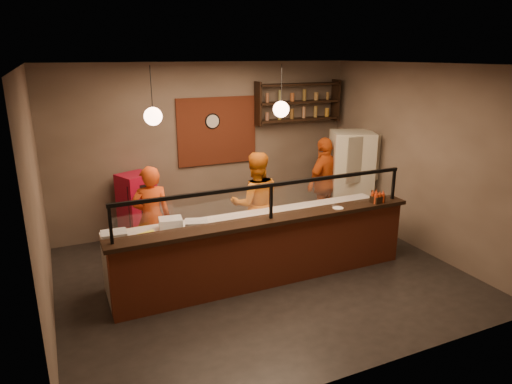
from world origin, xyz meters
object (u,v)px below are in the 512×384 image
cook_right (324,183)px  fridge (350,179)px  red_cooler (138,209)px  condiment_caddy (377,199)px  cook_mid (256,204)px  pizza_dough (310,212)px  wall_clock (212,121)px  pepper_mill (372,196)px  cook_left (152,217)px

cook_right → fridge: (0.55, -0.09, 0.04)m
red_cooler → condiment_caddy: red_cooler is taller
fridge → cook_right: bearing=-165.9°
cook_mid → condiment_caddy: size_ratio=9.03×
pizza_dough → red_cooler: bearing=138.9°
cook_mid → pizza_dough: 0.98m
wall_clock → red_cooler: size_ratio=0.23×
pepper_mill → fridge: bearing=64.7°
condiment_caddy → fridge: bearing=67.1°
condiment_caddy → pepper_mill: bearing=121.1°
red_cooler → pizza_dough: (2.37, -2.07, 0.26)m
cook_mid → red_cooler: size_ratio=1.38×
cook_right → pizza_dough: (-1.16, -1.38, 0.00)m
condiment_caddy → wall_clock: bearing=122.2°
red_cooler → pizza_dough: 3.16m
cook_left → cook_mid: bearing=176.9°
cook_right → cook_left: bearing=-17.6°
wall_clock → condiment_caddy: size_ratio=1.52×
wall_clock → fridge: (2.50, -1.09, -1.16)m
cook_mid → pepper_mill: cook_mid is taller
cook_right → condiment_caddy: bearing=60.2°
pizza_dough → cook_left: bearing=157.5°
wall_clock → cook_right: (1.95, -1.00, -1.20)m
wall_clock → cook_mid: (0.18, -1.60, -1.21)m
cook_left → red_cooler: 1.11m
pizza_dough → wall_clock: bearing=108.4°
red_cooler → condiment_caddy: bearing=-60.6°
cook_left → pepper_mill: (3.27, -1.33, 0.31)m
fridge → condiment_caddy: bearing=-89.4°
pepper_mill → pizza_dough: bearing=159.0°
cook_mid → condiment_caddy: cook_mid is taller
cook_left → pizza_dough: 2.54m
cook_right → pizza_dough: cook_right is taller
wall_clock → cook_left: 2.44m
cook_mid → red_cooler: (-1.76, 1.29, -0.24)m
pizza_dough → condiment_caddy: size_ratio=2.40×
cook_right → pepper_mill: size_ratio=9.71×
wall_clock → red_cooler: bearing=-168.9°
red_cooler → cook_right: bearing=-34.9°
wall_clock → pizza_dough: (0.79, -2.38, -1.19)m
cook_mid → cook_right: size_ratio=0.99×
pepper_mill → cook_right: bearing=82.6°
cook_right → red_cooler: cook_right is taller
cook_mid → condiment_caddy: 2.01m
cook_mid → pepper_mill: bearing=156.7°
fridge → pepper_mill: 1.83m
wall_clock → pizza_dough: wall_clock is taller
pizza_dough → pepper_mill: size_ratio=2.55×
cook_left → pepper_mill: 3.55m
fridge → condiment_caddy: (-0.73, -1.72, 0.17)m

